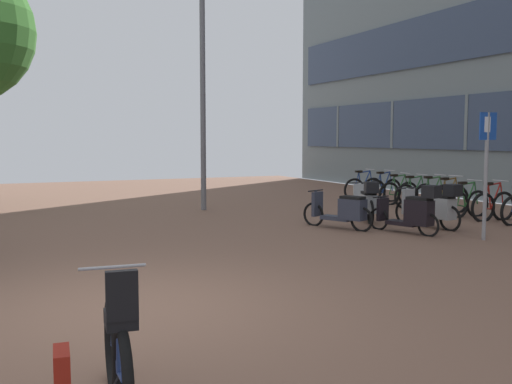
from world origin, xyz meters
name	(u,v)px	position (x,y,z in m)	size (l,w,h in m)	color
ground	(244,296)	(1.43, 0.00, -0.02)	(21.00, 40.00, 0.13)	#362937
bicycle_foreground	(113,357)	(-0.62, -2.45, 0.40)	(0.72, 1.43, 1.10)	black
bicycle_rack_02	(493,206)	(9.16, 3.50, 0.34)	(1.31, 0.48, 0.96)	black
bicycle_rack_03	(467,203)	(9.07, 4.21, 0.33)	(1.29, 0.48, 0.93)	black
bicycle_rack_04	(449,200)	(9.16, 4.92, 0.35)	(1.35, 0.48, 0.99)	black
bicycle_rack_05	(433,197)	(9.27, 5.63, 0.34)	(1.33, 0.48, 0.98)	black
bicycle_rack_06	(415,195)	(9.25, 6.34, 0.33)	(1.31, 0.48, 0.94)	black
bicycle_rack_07	(399,193)	(9.27, 7.05, 0.33)	(1.29, 0.48, 0.94)	black
bicycle_rack_08	(384,190)	(9.30, 7.76, 0.34)	(1.34, 0.48, 0.98)	black
bicycle_rack_09	(364,189)	(9.06, 8.47, 0.35)	(1.38, 0.48, 0.99)	black
scooter_near	(413,211)	(6.24, 2.76, 0.45)	(0.79, 1.57, 1.01)	black
scooter_mid	(343,211)	(5.34, 3.88, 0.38)	(0.87, 1.60, 0.80)	black
scooter_far	(435,207)	(7.16, 3.18, 0.44)	(0.58, 1.79, 0.98)	black
scooter_extra	(367,202)	(6.44, 4.61, 0.44)	(0.93, 1.71, 0.97)	black
parking_sign	(486,161)	(7.00, 1.66, 1.46)	(0.40, 0.07, 2.36)	gray
lamp_post	(203,75)	(3.79, 8.17, 3.50)	(0.20, 0.52, 6.35)	slate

